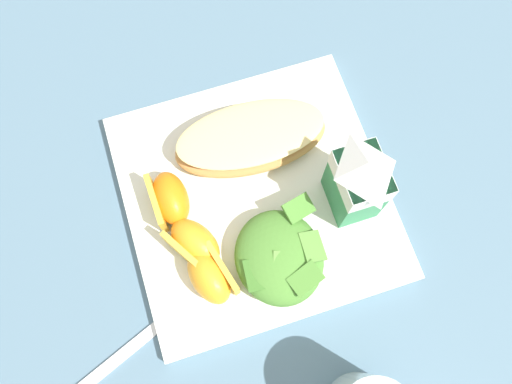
# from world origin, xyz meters

# --- Properties ---
(ground) EXTENTS (3.00, 3.00, 0.00)m
(ground) POSITION_xyz_m (0.00, 0.00, 0.00)
(ground) COLOR slate
(white_plate) EXTENTS (0.28, 0.28, 0.02)m
(white_plate) POSITION_xyz_m (0.00, 0.00, 0.01)
(white_plate) COLOR white
(white_plate) RESTS_ON ground
(cheesy_pizza_bread) EXTENTS (0.09, 0.17, 0.04)m
(cheesy_pizza_bread) POSITION_xyz_m (-0.06, 0.01, 0.03)
(cheesy_pizza_bread) COLOR tan
(cheesy_pizza_bread) RESTS_ON white_plate
(green_salad_pile) EXTENTS (0.10, 0.09, 0.04)m
(green_salad_pile) POSITION_xyz_m (0.08, 0.00, 0.04)
(green_salad_pile) COLOR #4C8433
(green_salad_pile) RESTS_ON white_plate
(milk_carton) EXTENTS (0.06, 0.04, 0.11)m
(milk_carton) POSITION_xyz_m (0.03, 0.09, 0.08)
(milk_carton) COLOR #2D8451
(milk_carton) RESTS_ON white_plate
(orange_wedge_front) EXTENTS (0.06, 0.04, 0.04)m
(orange_wedge_front) POSITION_xyz_m (-0.02, -0.09, 0.04)
(orange_wedge_front) COLOR orange
(orange_wedge_front) RESTS_ON white_plate
(orange_wedge_middle) EXTENTS (0.07, 0.06, 0.04)m
(orange_wedge_middle) POSITION_xyz_m (0.04, -0.08, 0.04)
(orange_wedge_middle) COLOR orange
(orange_wedge_middle) RESTS_ON white_plate
(orange_wedge_rear) EXTENTS (0.07, 0.05, 0.04)m
(orange_wedge_rear) POSITION_xyz_m (0.07, -0.07, 0.04)
(orange_wedge_rear) COLOR orange
(orange_wedge_rear) RESTS_ON white_plate
(metal_fork) EXTENTS (0.09, 0.18, 0.01)m
(metal_fork) POSITION_xyz_m (0.11, -0.16, 0.00)
(metal_fork) COLOR silver
(metal_fork) RESTS_ON ground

